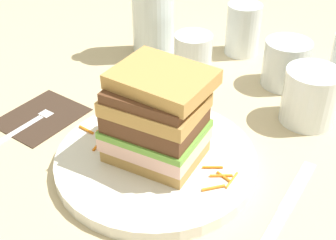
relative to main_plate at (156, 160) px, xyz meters
The scene contains 23 objects.
ground_plane 0.02m from the main_plate, 41.30° to the left, with size 3.00×3.00×0.00m, color #C6B289.
main_plate is the anchor object (origin of this frame).
sandwich 0.07m from the main_plate, 46.98° to the left, with size 0.13×0.11×0.13m.
carrot_shred_0 0.10m from the main_plate, behind, with size 0.00×0.00×0.02m, color orange.
carrot_shred_1 0.08m from the main_plate, behind, with size 0.00×0.00×0.02m, color orange.
carrot_shred_2 0.08m from the main_plate, behind, with size 0.00×0.00×0.03m, color orange.
carrot_shred_3 0.12m from the main_plate, behind, with size 0.00×0.00×0.03m, color orange.
carrot_shred_4 0.09m from the main_plate, behind, with size 0.00×0.00×0.03m, color orange.
carrot_shred_5 0.08m from the main_plate, 163.07° to the right, with size 0.00×0.00×0.03m, color orange.
carrot_shred_6 0.10m from the main_plate, behind, with size 0.00×0.00×0.03m, color orange.
carrot_shred_7 0.08m from the main_plate, 12.86° to the left, with size 0.00×0.00×0.03m, color orange.
carrot_shred_8 0.11m from the main_plate, ahead, with size 0.00×0.00×0.03m, color orange.
carrot_shred_9 0.10m from the main_plate, ahead, with size 0.00×0.00×0.02m, color orange.
carrot_shred_10 0.09m from the main_plate, ahead, with size 0.00×0.00×0.03m, color orange.
carrot_shred_11 0.10m from the main_plate, ahead, with size 0.00×0.00×0.03m, color orange.
napkin_dark 0.22m from the main_plate, behind, with size 0.10×0.12×0.00m, color #38281E.
fork 0.22m from the main_plate, behind, with size 0.02×0.17×0.00m.
knife 0.18m from the main_plate, ahead, with size 0.02×0.20×0.00m.
juice_glass 0.26m from the main_plate, 57.87° to the left, with size 0.08×0.08×0.09m.
water_bottle 0.35m from the main_plate, 124.54° to the left, with size 0.08×0.08×0.24m.
empty_tumbler_1 0.38m from the main_plate, 97.40° to the left, with size 0.06×0.06×0.10m, color silver.
empty_tumbler_2 0.27m from the main_plate, 109.41° to the left, with size 0.07×0.07×0.07m, color silver.
empty_tumbler_3 0.31m from the main_plate, 77.71° to the left, with size 0.08×0.08×0.08m, color silver.
Camera 1 is at (0.26, -0.40, 0.41)m, focal length 49.13 mm.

